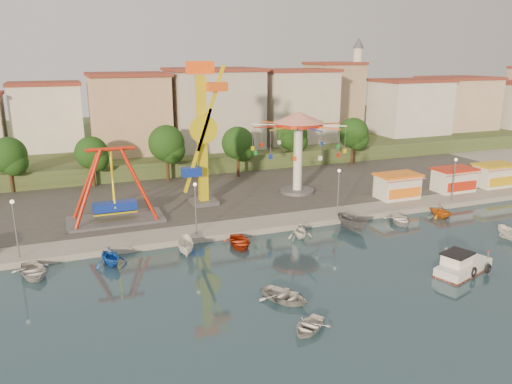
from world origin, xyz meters
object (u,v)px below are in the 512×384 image
pirate_ship_ride (113,187)px  cabin_motorboat (462,267)px  wave_swinger (298,134)px  kamikaze_tower (204,138)px  rowboat_a (285,296)px

pirate_ship_ride → cabin_motorboat: (25.76, -22.95, -3.86)m
wave_swinger → kamikaze_tower: bearing=-176.2°
pirate_ship_ride → kamikaze_tower: size_ratio=0.61×
kamikaze_tower → wave_swinger: kamikaze_tower is taller
kamikaze_tower → wave_swinger: (12.47, 0.83, -0.39)m
kamikaze_tower → pirate_ship_ride: bearing=-167.5°
kamikaze_tower → cabin_motorboat: bearing=-59.2°
rowboat_a → pirate_ship_ride: bearing=83.9°
wave_swinger → rowboat_a: (-13.37, -25.22, -7.78)m
pirate_ship_ride → wave_swinger: size_ratio=0.86×
kamikaze_tower → rowboat_a: size_ratio=4.10×
pirate_ship_ride → rowboat_a: pirate_ship_ride is taller
rowboat_a → wave_swinger: bearing=32.1°
pirate_ship_ride → rowboat_a: (9.79, -22.02, -3.98)m
pirate_ship_ride → wave_swinger: wave_swinger is taller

